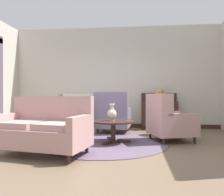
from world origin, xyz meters
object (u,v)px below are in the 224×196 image
at_px(coffee_table, 113,125).
at_px(sideboard, 159,113).
at_px(armchair_foreground_right, 168,121).
at_px(gramophone, 161,93).
at_px(side_table, 166,119).
at_px(porcelain_vase, 112,114).
at_px(armchair_back_corner, 71,118).
at_px(settee, 43,130).
at_px(armchair_near_sideboard, 113,116).

bearing_deg(coffee_table, sideboard, 61.67).
bearing_deg(armchair_foreground_right, sideboard, -19.21).
bearing_deg(gramophone, side_table, -88.64).
xyz_separation_m(porcelain_vase, armchair_back_corner, (-1.11, 0.78, -0.18)).
bearing_deg(armchair_back_corner, settee, 48.43).
distance_m(settee, sideboard, 3.86).
height_order(porcelain_vase, armchair_near_sideboard, armchair_near_sideboard).
height_order(coffee_table, armchair_back_corner, armchair_back_corner).
bearing_deg(porcelain_vase, sideboard, 60.90).
bearing_deg(sideboard, porcelain_vase, -119.10).
height_order(coffee_table, armchair_near_sideboard, armchair_near_sideboard).
bearing_deg(coffee_table, armchair_foreground_right, 14.56).
relative_size(coffee_table, side_table, 1.34).
xyz_separation_m(coffee_table, armchair_foreground_right, (1.15, 0.30, 0.05)).
height_order(armchair_foreground_right, armchair_near_sideboard, armchair_near_sideboard).
height_order(settee, armchair_near_sideboard, armchair_near_sideboard).
bearing_deg(side_table, porcelain_vase, -139.23).
bearing_deg(sideboard, armchair_back_corner, -150.08).
bearing_deg(coffee_table, porcelain_vase, 147.34).
bearing_deg(porcelain_vase, armchair_back_corner, 144.88).
bearing_deg(coffee_table, armchair_back_corner, 144.94).
bearing_deg(gramophone, settee, -126.19).
distance_m(porcelain_vase, armchair_near_sideboard, 1.30).
distance_m(porcelain_vase, gramophone, 2.39).
distance_m(coffee_table, side_table, 1.62).
distance_m(armchair_near_sideboard, side_table, 1.37).
bearing_deg(coffee_table, gramophone, 59.60).
bearing_deg(side_table, gramophone, 91.36).
distance_m(armchair_near_sideboard, gramophone, 1.63).
xyz_separation_m(armchair_foreground_right, side_table, (0.06, 0.78, -0.03)).
bearing_deg(armchair_foreground_right, gramophone, -20.79).
relative_size(settee, armchair_near_sideboard, 1.56).
relative_size(armchair_back_corner, armchair_foreground_right, 1.10).
height_order(porcelain_vase, settee, settee).
bearing_deg(coffee_table, side_table, 41.87).
distance_m(side_table, sideboard, 1.03).
bearing_deg(armchair_back_corner, armchair_foreground_right, 123.75).
bearing_deg(gramophone, porcelain_vase, -121.20).
bearing_deg(settee, armchair_back_corner, 103.54).
xyz_separation_m(settee, armchair_back_corner, (-0.08, 1.85, 0.01)).
bearing_deg(sideboard, armchair_foreground_right, -89.62).
distance_m(coffee_table, settee, 1.50).
xyz_separation_m(coffee_table, armchair_back_corner, (-1.14, 0.80, 0.05)).
relative_size(coffee_table, armchair_back_corner, 0.74).
bearing_deg(armchair_near_sideboard, armchair_foreground_right, 146.39).
bearing_deg(side_table, coffee_table, -138.13).
height_order(armchair_near_sideboard, sideboard, armchair_near_sideboard).
height_order(armchair_back_corner, side_table, armchair_back_corner).
xyz_separation_m(coffee_table, porcelain_vase, (-0.03, 0.02, 0.23)).
relative_size(armchair_back_corner, sideboard, 1.13).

